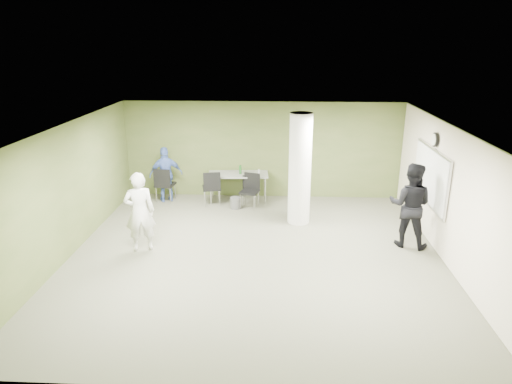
# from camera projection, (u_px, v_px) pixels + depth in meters

# --- Properties ---
(floor) EXTENTS (8.00, 8.00, 0.00)m
(floor) POSITION_uv_depth(u_px,v_px,m) (255.00, 256.00, 9.90)
(floor) COLOR #575644
(floor) RESTS_ON ground
(ceiling) EXTENTS (8.00, 8.00, 0.00)m
(ceiling) POSITION_uv_depth(u_px,v_px,m) (255.00, 128.00, 9.00)
(ceiling) COLOR white
(ceiling) RESTS_ON wall_back
(wall_back) EXTENTS (8.00, 2.80, 0.02)m
(wall_back) POSITION_uv_depth(u_px,v_px,m) (263.00, 150.00, 13.24)
(wall_back) COLOR #465829
(wall_back) RESTS_ON floor
(wall_left) EXTENTS (0.02, 8.00, 2.80)m
(wall_left) POSITION_uv_depth(u_px,v_px,m) (67.00, 192.00, 9.64)
(wall_left) COLOR #465829
(wall_left) RESTS_ON floor
(wall_right_cream) EXTENTS (0.02, 8.00, 2.80)m
(wall_right_cream) POSITION_uv_depth(u_px,v_px,m) (452.00, 198.00, 9.26)
(wall_right_cream) COLOR beige
(wall_right_cream) RESTS_ON floor
(column) EXTENTS (0.56, 0.56, 2.80)m
(column) POSITION_uv_depth(u_px,v_px,m) (300.00, 169.00, 11.29)
(column) COLOR silver
(column) RESTS_ON floor
(whiteboard) EXTENTS (0.05, 2.30, 1.30)m
(whiteboard) POSITION_uv_depth(u_px,v_px,m) (430.00, 176.00, 10.36)
(whiteboard) COLOR silver
(whiteboard) RESTS_ON wall_right_cream
(wall_clock) EXTENTS (0.06, 0.32, 0.32)m
(wall_clock) POSITION_uv_depth(u_px,v_px,m) (435.00, 140.00, 10.09)
(wall_clock) COLOR black
(wall_clock) RESTS_ON wall_right_cream
(folding_table) EXTENTS (1.75, 0.85, 1.06)m
(folding_table) POSITION_uv_depth(u_px,v_px,m) (238.00, 175.00, 13.04)
(folding_table) COLOR gray
(folding_table) RESTS_ON floor
(wastebasket) EXTENTS (0.28, 0.28, 0.32)m
(wastebasket) POSITION_uv_depth(u_px,v_px,m) (235.00, 203.00, 12.60)
(wastebasket) COLOR #4C4C4C
(wastebasket) RESTS_ON floor
(chair_back_left) EXTENTS (0.56, 0.56, 1.01)m
(chair_back_left) POSITION_uv_depth(u_px,v_px,m) (164.00, 182.00, 12.98)
(chair_back_left) COLOR black
(chair_back_left) RESTS_ON floor
(chair_back_right) EXTENTS (0.59, 0.59, 1.00)m
(chair_back_right) POSITION_uv_depth(u_px,v_px,m) (212.00, 185.00, 12.73)
(chair_back_right) COLOR black
(chair_back_right) RESTS_ON floor
(chair_table_left) EXTENTS (0.42, 0.42, 0.84)m
(chair_table_left) POSITION_uv_depth(u_px,v_px,m) (249.00, 189.00, 12.75)
(chair_table_left) COLOR black
(chair_table_left) RESTS_ON floor
(chair_table_right) EXTENTS (0.58, 0.58, 0.95)m
(chair_table_right) POSITION_uv_depth(u_px,v_px,m) (251.00, 188.00, 12.63)
(chair_table_right) COLOR black
(chair_table_right) RESTS_ON floor
(woman_white) EXTENTS (0.76, 0.62, 1.79)m
(woman_white) POSITION_uv_depth(u_px,v_px,m) (140.00, 212.00, 9.90)
(woman_white) COLOR silver
(woman_white) RESTS_ON floor
(man_black) EXTENTS (1.14, 1.02, 1.93)m
(man_black) POSITION_uv_depth(u_px,v_px,m) (410.00, 205.00, 10.11)
(man_black) COLOR black
(man_black) RESTS_ON floor
(man_blue) EXTENTS (1.01, 0.68, 1.60)m
(man_blue) POSITION_uv_depth(u_px,v_px,m) (166.00, 174.00, 12.99)
(man_blue) COLOR #4663AF
(man_blue) RESTS_ON floor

